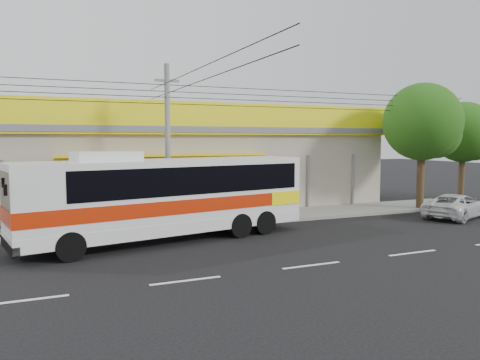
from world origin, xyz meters
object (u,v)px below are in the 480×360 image
Objects in this scene: white_car at (456,206)px; utility_pole at (167,93)px; tree_far at (465,134)px; motorbike_red at (122,210)px; motorbike_dark at (15,221)px; tree_near at (425,125)px; coach_bus at (172,193)px.

white_car is 0.13× the size of utility_pole.
motorbike_red is at bearing 179.87° from tree_far.
motorbike_red is 5.65m from utility_pole.
utility_pole is (6.01, -0.08, 5.09)m from motorbike_dark.
tree_near is (15.76, -1.97, 3.98)m from motorbike_red.
coach_bus reaches higher than motorbike_red.
motorbike_dark is 20.43m from tree_near.
motorbike_red is 0.47× the size of white_car.
motorbike_red is 16.12m from white_car.
motorbike_dark is 7.88m from utility_pole.
tree_far is (19.20, 1.57, -1.62)m from utility_pole.
white_car is at bearing -98.57° from motorbike_dark.
motorbike_red is at bearing 136.90° from utility_pole.
utility_pole is 14.08m from tree_near.
tree_near is (0.26, 2.50, 4.06)m from white_car.
motorbike_red is 1.06× the size of motorbike_dark.
white_car is (14.23, -0.46, -1.25)m from coach_bus.
motorbike_red is 21.23m from tree_far.
white_car is (15.49, -4.46, -0.09)m from motorbike_red.
utility_pole is at bearing 178.59° from tree_near.
tree_near is (14.03, -0.35, -1.15)m from utility_pole.
tree_near is at bearing -1.41° from utility_pole.
motorbike_red is 16.37m from tree_near.
coach_bus is 14.90m from tree_near.
tree_near reaches higher than tree_far.
utility_pole is 19.34m from tree_far.
utility_pole reaches higher than white_car.
tree_far reaches higher than motorbike_dark.
tree_far is (5.44, 4.41, 3.59)m from white_car.
tree_far is (20.94, -0.05, 3.51)m from motorbike_red.
coach_bus is 4.65m from utility_pole.
utility_pole is at bearing 67.92° from coach_bus.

